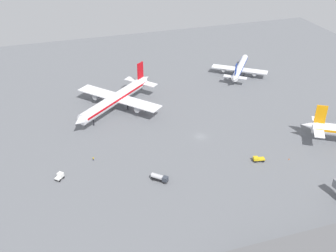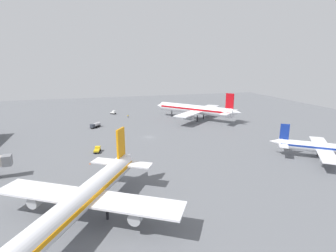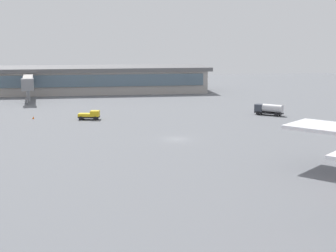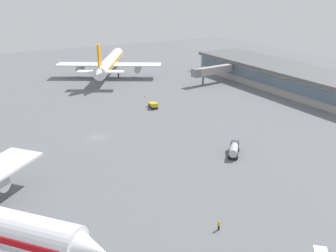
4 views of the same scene
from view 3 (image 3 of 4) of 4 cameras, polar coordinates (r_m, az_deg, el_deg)
name	(u,v)px [view 3 (image 3 of 4)]	position (r m, az deg, el deg)	size (l,w,h in m)	color
ground	(177,139)	(87.69, 0.98, -1.47)	(288.00, 288.00, 0.00)	slate
terminal_building	(84,79)	(163.14, -9.42, 5.20)	(78.24, 21.77, 7.98)	#9E9993
pushback_tractor	(90,115)	(109.21, -8.72, 1.22)	(4.69, 2.94, 1.90)	black
fuel_truck	(269,109)	(116.17, 11.24, 1.88)	(5.89, 5.70, 2.50)	black
jet_bridge	(28,82)	(143.07, -15.41, 4.73)	(4.63, 18.86, 6.74)	#9E9993
safety_cone_near_gate	(33,118)	(112.62, -14.84, 0.92)	(0.44, 0.44, 0.60)	#EA590C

